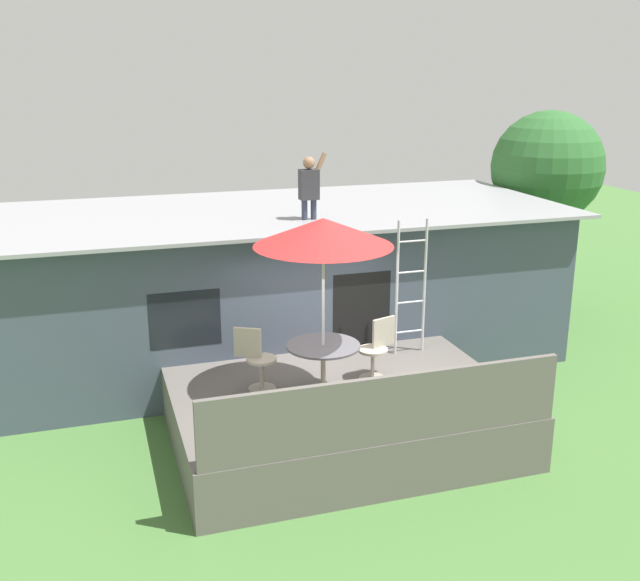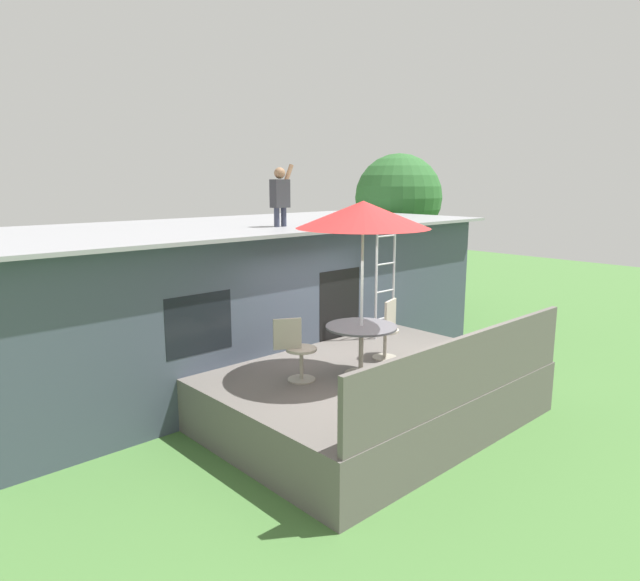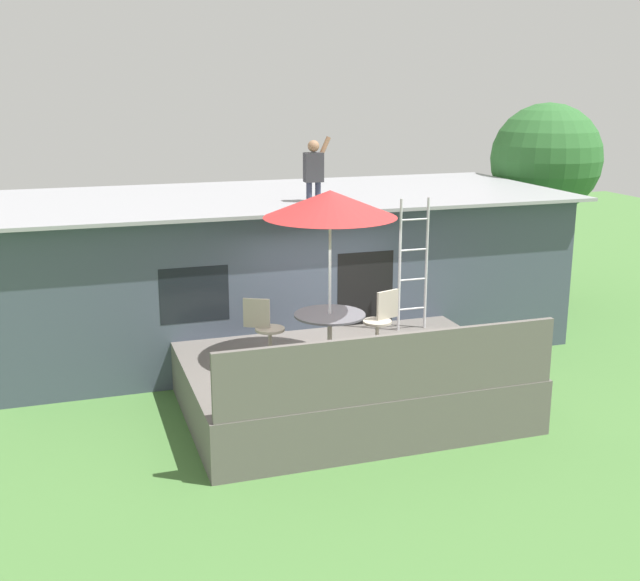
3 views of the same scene
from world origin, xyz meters
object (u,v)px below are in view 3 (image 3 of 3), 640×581
Objects in this scene: patio_umbrella at (330,204)px; step_ladder at (413,265)px; backyard_tree at (546,160)px; patio_table at (330,324)px; patio_chair_right at (381,321)px; person_figure at (314,166)px; patio_chair_left at (265,329)px.

step_ladder is at bearing 31.83° from patio_umbrella.
backyard_tree is (6.81, 4.97, -0.03)m from patio_umbrella.
patio_umbrella is 0.58× the size of backyard_tree.
patio_table is 0.99m from patio_chair_right.
backyard_tree is (6.22, 2.40, -0.29)m from person_figure.
backyard_tree reaches higher than step_ladder.
step_ladder is at bearing -142.42° from backyard_tree.
backyard_tree is at bearing -159.69° from patio_chair_right.
step_ladder is 0.50× the size of backyard_tree.
patio_table is 0.94× the size of person_figure.
patio_table is at bearing -143.89° from backyard_tree.
step_ladder reaches higher than patio_chair_right.
step_ladder is (1.84, 1.14, -1.25)m from patio_umbrella.
backyard_tree reaches higher than person_figure.
person_figure is 0.25× the size of backyard_tree.
patio_chair_left is 1.00× the size of patio_chair_right.
patio_table is at bearing -102.89° from person_figure.
patio_table is 8.61m from backyard_tree.
patio_table is 3.32m from person_figure.
step_ladder is at bearing -48.91° from person_figure.
patio_chair_left is 0.21× the size of backyard_tree.
patio_table is 2.22m from step_ladder.
backyard_tree is (6.81, 4.97, 1.73)m from patio_table.
patio_umbrella is at bearing -143.89° from backyard_tree.
person_figure reaches higher than patio_table.
patio_umbrella is (0.00, -0.00, 1.76)m from patio_table.
step_ladder reaches higher than patio_chair_left.
patio_umbrella is at bearing -148.17° from step_ladder.
person_figure reaches higher than patio_umbrella.
person_figure is (-1.25, 1.43, 1.51)m from step_ladder.
patio_umbrella is 2.12m from patio_chair_left.
patio_umbrella is 2.76× the size of patio_chair_left.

